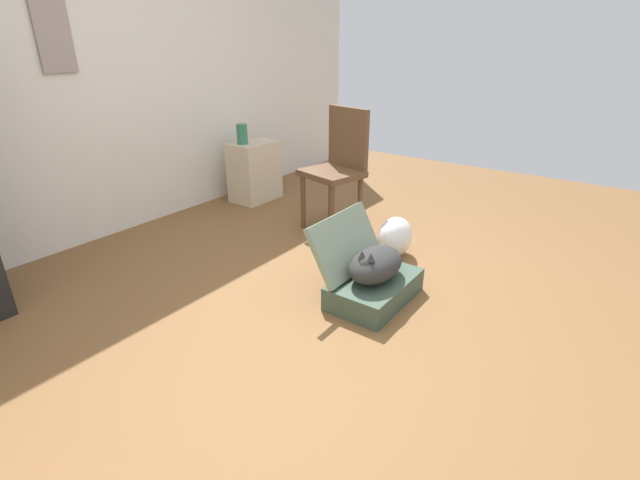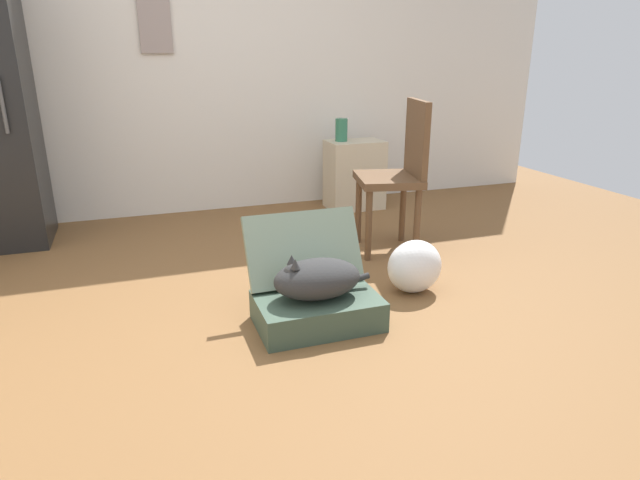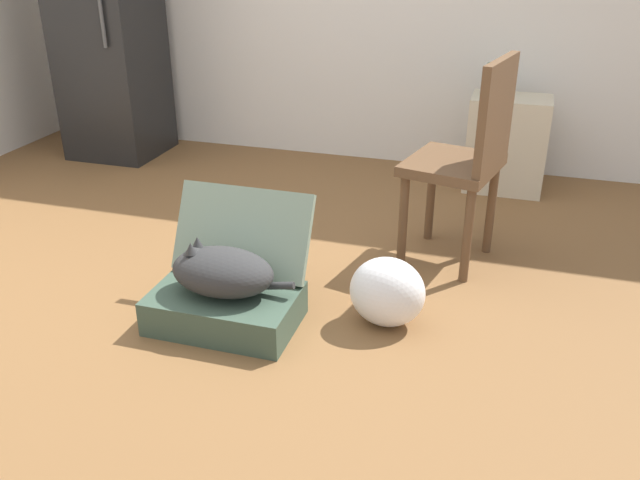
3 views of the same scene
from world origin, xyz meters
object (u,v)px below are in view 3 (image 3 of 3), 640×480
at_px(vase_tall, 494,79).
at_px(chair, 468,155).
at_px(suitcase_base, 225,308).
at_px(plastic_bag_white, 387,292).
at_px(side_table, 507,144).
at_px(refrigerator, 107,26).
at_px(cat, 221,271).

xyz_separation_m(vase_tall, chair, (-0.03, -1.14, -0.12)).
relative_size(suitcase_base, chair, 0.60).
relative_size(plastic_bag_white, vase_tall, 1.67).
bearing_deg(suitcase_base, side_table, 62.63).
xyz_separation_m(refrigerator, vase_tall, (2.63, 0.07, -0.21)).
distance_m(cat, vase_tall, 2.26).
bearing_deg(refrigerator, plastic_bag_white, -36.45).
relative_size(cat, side_table, 0.87).
distance_m(suitcase_base, refrigerator, 2.72).
relative_size(suitcase_base, plastic_bag_white, 1.90).
distance_m(plastic_bag_white, refrigerator, 3.04).
bearing_deg(cat, chair, 44.66).
distance_m(cat, side_table, 2.26).
height_order(plastic_bag_white, chair, chair).
bearing_deg(plastic_bag_white, side_table, 78.07).
distance_m(suitcase_base, vase_tall, 2.30).
xyz_separation_m(cat, refrigerator, (-1.71, 1.95, 0.65)).
distance_m(side_table, chair, 1.16).
xyz_separation_m(suitcase_base, vase_tall, (0.92, 2.02, 0.61)).
relative_size(cat, plastic_bag_white, 1.62).
relative_size(cat, chair, 0.51).
bearing_deg(chair, refrigerator, -99.56).
bearing_deg(side_table, plastic_bag_white, -101.93).
height_order(suitcase_base, vase_tall, vase_tall).
relative_size(suitcase_base, side_table, 1.03).
xyz_separation_m(suitcase_base, chair, (0.88, 0.88, 0.49)).
bearing_deg(suitcase_base, refrigerator, 131.29).
bearing_deg(plastic_bag_white, suitcase_base, -162.95).
distance_m(plastic_bag_white, vase_tall, 1.92).
bearing_deg(cat, suitcase_base, -3.43).
bearing_deg(cat, plastic_bag_white, 16.89).
relative_size(vase_tall, chair, 0.19).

